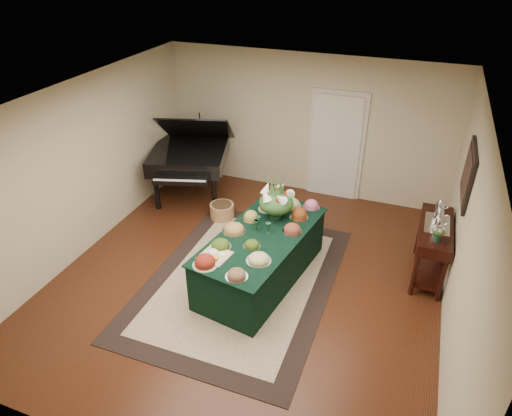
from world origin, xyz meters
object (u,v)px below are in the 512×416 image
at_px(mahogany_sideboard, 434,237).
at_px(floral_centerpiece, 276,199).
at_px(buffet_table, 261,257).
at_px(grand_piano, 190,156).

bearing_deg(mahogany_sideboard, floral_centerpiece, -169.45).
bearing_deg(floral_centerpiece, mahogany_sideboard, 10.55).
bearing_deg(buffet_table, floral_centerpiece, 85.72).
relative_size(floral_centerpiece, mahogany_sideboard, 0.43).
distance_m(buffet_table, grand_piano, 2.95).
distance_m(buffet_table, mahogany_sideboard, 2.52).
relative_size(floral_centerpiece, grand_piano, 0.27).
xyz_separation_m(grand_piano, mahogany_sideboard, (4.48, -0.99, -0.16)).
bearing_deg(mahogany_sideboard, grand_piano, 167.53).
height_order(buffet_table, mahogany_sideboard, mahogany_sideboard).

